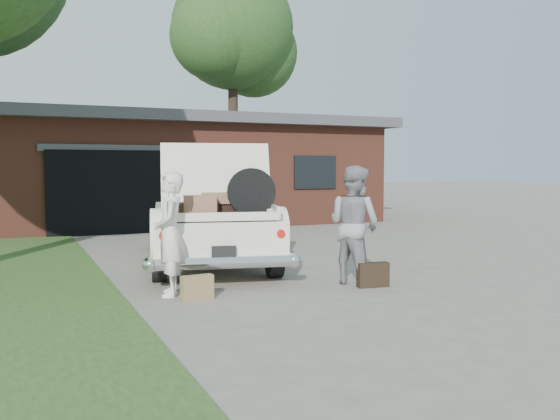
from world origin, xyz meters
name	(u,v)px	position (x,y,z in m)	size (l,w,h in m)	color
ground	(296,286)	(0.00, 0.00, 0.00)	(90.00, 90.00, 0.00)	gray
house	(172,169)	(0.98, 11.47, 1.67)	(12.80, 7.80, 3.30)	brown
tree_right	(234,36)	(5.42, 17.51, 7.56)	(6.24, 5.43, 10.62)	#38281E
sedan	(209,221)	(-0.52, 2.64, 0.78)	(3.18, 5.62, 2.16)	white
woman_left	(170,234)	(-1.88, 0.14, 0.86)	(0.63, 0.41, 1.72)	white
woman_right	(354,225)	(0.89, -0.18, 0.90)	(0.87, 0.68, 1.80)	gray
suitcase_left	(197,288)	(-1.62, -0.29, 0.17)	(0.43, 0.14, 0.34)	olive
suitcase_right	(373,275)	(1.00, -0.54, 0.18)	(0.47, 0.15, 0.37)	black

